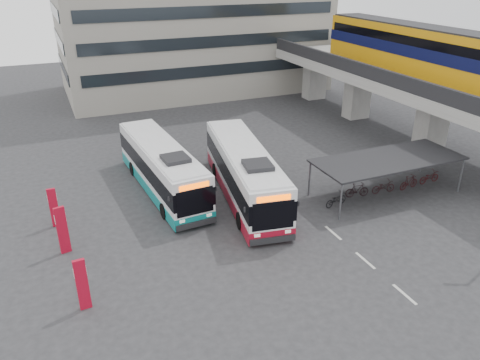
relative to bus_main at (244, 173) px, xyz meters
name	(u,v)px	position (x,y,z in m)	size (l,w,h in m)	color
ground	(295,242)	(0.35, -6.29, -1.72)	(120.00, 120.00, 0.00)	#28282B
viaduct	(408,67)	(17.35, 5.33, 4.52)	(8.00, 32.00, 9.68)	gray
bike_shelter	(386,173)	(8.85, -3.29, -0.20)	(10.00, 4.00, 2.54)	#595B60
road_markings	(365,260)	(2.85, -9.29, -1.71)	(0.15, 7.60, 0.01)	beige
bus_main	(244,173)	(0.00, 0.00, 0.00)	(4.72, 12.78, 3.70)	white
bus_teal	(162,168)	(-4.70, 3.12, -0.07)	(3.35, 12.12, 3.54)	white
pedestrian	(254,210)	(-0.83, -3.28, -0.90)	(0.60, 0.39, 1.64)	black
sign_totem_south	(82,284)	(-11.05, -7.35, -0.38)	(0.56, 0.20, 2.59)	#AC0A21
sign_totem_mid	(62,229)	(-11.50, -2.25, -0.31)	(0.59, 0.27, 2.73)	#AC0A21
sign_totem_north	(54,207)	(-11.76, 0.89, -0.46)	(0.53, 0.16, 2.43)	#AC0A21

